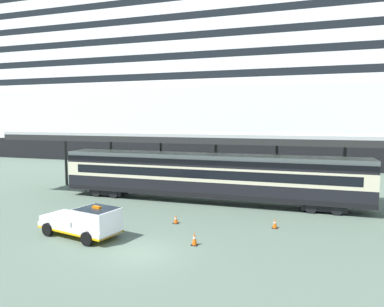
# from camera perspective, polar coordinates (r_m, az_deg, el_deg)

# --- Properties ---
(ground_plane) EXTENTS (400.00, 400.00, 0.00)m
(ground_plane) POSITION_cam_1_polar(r_m,az_deg,el_deg) (19.61, -8.24, -15.61)
(ground_plane) COLOR #566A5A
(cruise_ship) EXTENTS (147.88, 22.69, 40.22)m
(cruise_ship) POSITION_cam_1_polar(r_m,az_deg,el_deg) (65.02, 2.83, 11.42)
(cruise_ship) COLOR black
(cruise_ship) RESTS_ON ground
(platform_canopy) EXTENTS (38.34, 5.67, 5.87)m
(platform_canopy) POSITION_cam_1_polar(r_m,az_deg,el_deg) (30.18, 2.74, 2.75)
(platform_canopy) COLOR #B5B5B5
(platform_canopy) RESTS_ON ground
(train_carriage) EXTENTS (25.74, 2.81, 4.11)m
(train_carriage) POSITION_cam_1_polar(r_m,az_deg,el_deg) (30.07, 2.48, -3.50)
(train_carriage) COLOR black
(train_carriage) RESTS_ON ground
(service_truck) EXTENTS (5.51, 3.09, 2.02)m
(service_truck) POSITION_cam_1_polar(r_m,az_deg,el_deg) (22.47, -16.70, -10.35)
(service_truck) COLOR white
(service_truck) RESTS_ON ground
(traffic_cone_near) EXTENTS (0.36, 0.36, 0.67)m
(traffic_cone_near) POSITION_cam_1_polar(r_m,az_deg,el_deg) (24.01, 13.17, -10.87)
(traffic_cone_near) COLOR black
(traffic_cone_near) RESTS_ON ground
(traffic_cone_mid) EXTENTS (0.36, 0.36, 0.60)m
(traffic_cone_mid) POSITION_cam_1_polar(r_m,az_deg,el_deg) (24.46, -2.61, -10.49)
(traffic_cone_mid) COLOR black
(traffic_cone_mid) RESTS_ON ground
(traffic_cone_far) EXTENTS (0.36, 0.36, 0.75)m
(traffic_cone_far) POSITION_cam_1_polar(r_m,az_deg,el_deg) (20.45, 0.41, -13.54)
(traffic_cone_far) COLOR black
(traffic_cone_far) RESTS_ON ground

